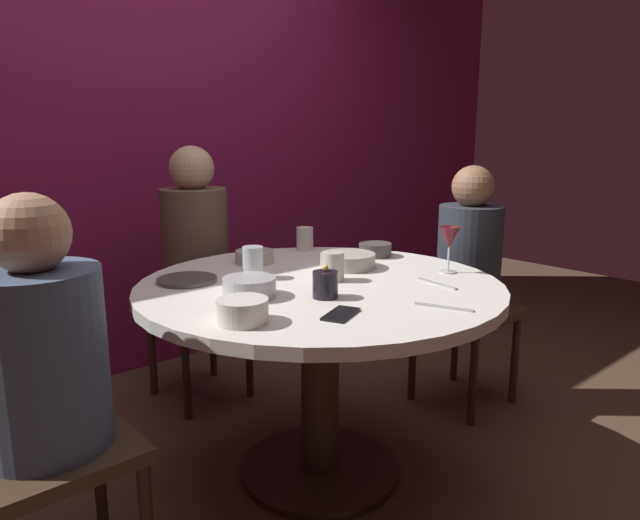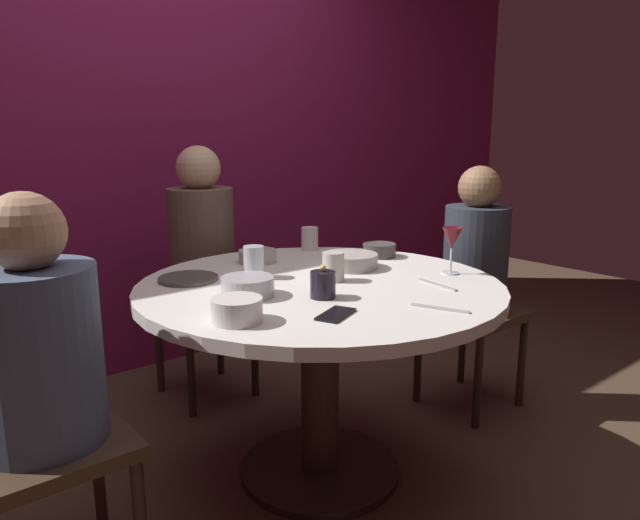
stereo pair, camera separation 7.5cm
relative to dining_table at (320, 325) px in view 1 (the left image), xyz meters
name	(u,v)px [view 1 (the left image)]	position (x,y,z in m)	size (l,w,h in m)	color
ground_plane	(320,471)	(0.00, 0.00, -0.59)	(8.00, 8.00, 0.00)	#4C3828
back_wall	(135,126)	(0.00, 1.45, 0.71)	(6.00, 0.10, 2.60)	maroon
dining_table	(320,325)	(0.00, 0.00, 0.00)	(1.29, 1.29, 0.75)	silver
seated_diner_left	(42,361)	(-0.93, 0.00, 0.11)	(0.40, 0.40, 1.13)	#3F2D1E
seated_diner_back	(195,247)	(0.00, 0.88, 0.16)	(0.40, 0.40, 1.21)	#3F2D1E
seated_diner_right	(469,260)	(0.91, 0.00, 0.11)	(0.40, 0.40, 1.13)	#3F2D1E
candle_holder	(325,284)	(-0.12, -0.16, 0.21)	(0.08, 0.08, 0.11)	black
wine_glass	(449,239)	(0.46, -0.21, 0.29)	(0.08, 0.08, 0.18)	silver
dinner_plate	(187,280)	(-0.35, 0.32, 0.17)	(0.21, 0.21, 0.01)	#4C4742
cell_phone	(341,314)	(-0.21, -0.33, 0.17)	(0.07, 0.14, 0.01)	black
bowl_serving_large	(249,287)	(-0.29, 0.01, 0.19)	(0.17, 0.17, 0.06)	#B7B7BC
bowl_salad_center	(348,261)	(0.23, 0.10, 0.19)	(0.22, 0.22, 0.06)	#B2ADA3
bowl_small_white	(254,257)	(0.01, 0.41, 0.19)	(0.15, 0.15, 0.05)	#B2ADA3
bowl_sauce_side	(375,250)	(0.47, 0.18, 0.19)	(0.14, 0.14, 0.06)	#4C4742
bowl_rice_portion	(242,311)	(-0.46, -0.20, 0.20)	(0.15, 0.15, 0.07)	silver
cup_near_candle	(333,266)	(0.05, -0.02, 0.21)	(0.08, 0.08, 0.10)	beige
cup_by_left_diner	(253,262)	(-0.14, 0.20, 0.22)	(0.08, 0.08, 0.12)	silver
cup_by_right_diner	(305,239)	(0.33, 0.48, 0.21)	(0.08, 0.08, 0.10)	silver
fork_near_plate	(443,307)	(0.07, -0.48, 0.16)	(0.02, 0.18, 0.01)	#B7B7BC
knife_near_plate	(437,284)	(0.28, -0.30, 0.16)	(0.02, 0.18, 0.01)	#B7B7BC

